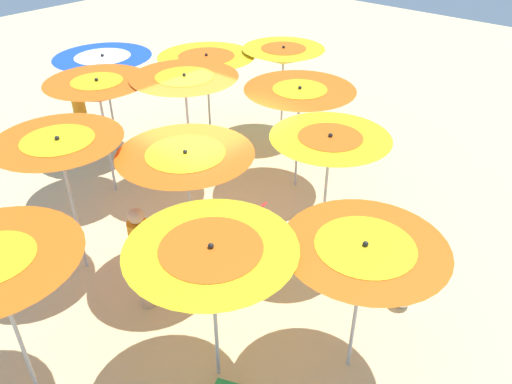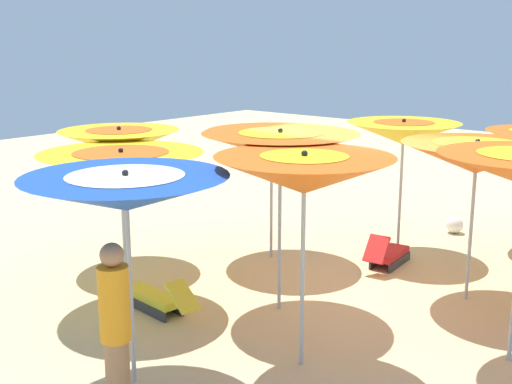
{
  "view_description": "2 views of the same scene",
  "coord_description": "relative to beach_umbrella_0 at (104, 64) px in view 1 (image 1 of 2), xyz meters",
  "views": [
    {
      "loc": [
        6.02,
        -5.49,
        5.9
      ],
      "look_at": [
        0.93,
        0.39,
        0.87
      ],
      "focal_mm": 35.76,
      "sensor_mm": 36.0,
      "label": 1
    },
    {
      "loc": [
        -8.0,
        -4.69,
        3.68
      ],
      "look_at": [
        -0.93,
        1.32,
        1.54
      ],
      "focal_mm": 46.72,
      "sensor_mm": 36.0,
      "label": 2
    }
  ],
  "objects": [
    {
      "name": "lounger_0",
      "position": [
        5.17,
        -0.22,
        -1.93
      ],
      "size": [
        1.2,
        0.49,
        0.62
      ],
      "rotation": [
        0.0,
        0.0,
        6.4
      ],
      "color": "#333338",
      "rests_on": "ground"
    },
    {
      "name": "beach_umbrella_8",
      "position": [
        2.5,
        3.28,
        -0.08
      ],
      "size": [
        1.95,
        1.95,
        2.3
      ],
      "color": "#B2B2B7",
      "rests_on": "ground"
    },
    {
      "name": "lounger_1",
      "position": [
        1.44,
        1.26,
        -1.94
      ],
      "size": [
        0.45,
        1.42,
        0.56
      ],
      "rotation": [
        0.0,
        0.0,
        7.76
      ],
      "color": "#333338",
      "rests_on": "ground"
    },
    {
      "name": "beach_umbrella_11",
      "position": [
        7.71,
        -1.77,
        -0.2
      ],
      "size": [
        2.0,
        2.0,
        2.18
      ],
      "color": "#B2B2B7",
      "rests_on": "ground"
    },
    {
      "name": "beach_umbrella_0",
      "position": [
        0.0,
        0.0,
        0.0
      ],
      "size": [
        2.16,
        2.16,
        2.37
      ],
      "color": "#B2B2B7",
      "rests_on": "ground"
    },
    {
      "name": "beach_ball",
      "position": [
        7.71,
        -0.25,
        -1.97
      ],
      "size": [
        0.33,
        0.33,
        0.33
      ],
      "primitive_type": "sphere",
      "color": "white",
      "rests_on": "ground"
    },
    {
      "name": "beach_umbrella_10",
      "position": [
        5.99,
        0.04,
        -0.03
      ],
      "size": [
        1.92,
        1.92,
        2.36
      ],
      "color": "#B2B2B7",
      "rests_on": "ground"
    },
    {
      "name": "beach_umbrella_7",
      "position": [
        6.44,
        -3.05,
        -0.09
      ],
      "size": [
        2.04,
        2.04,
        2.26
      ],
      "color": "#B2B2B7",
      "rests_on": "ground"
    },
    {
      "name": "beach_umbrella_2",
      "position": [
        3.16,
        -2.96,
        0.15
      ],
      "size": [
        1.94,
        1.94,
        2.52
      ],
      "color": "#B2B2B7",
      "rests_on": "ground"
    },
    {
      "name": "ground",
      "position": [
        3.78,
        -0.66,
        -2.16
      ],
      "size": [
        36.79,
        36.79,
        0.04
      ],
      "primitive_type": "cube",
      "color": "beige"
    },
    {
      "name": "beach_umbrella_4",
      "position": [
        1.39,
        1.83,
        -0.12
      ],
      "size": [
        2.25,
        2.25,
        2.23
      ],
      "color": "#B2B2B7",
      "rests_on": "ground"
    },
    {
      "name": "beach_umbrella_6",
      "position": [
        4.65,
        -1.8,
        -0.06
      ],
      "size": [
        2.08,
        2.08,
        2.34
      ],
      "color": "#B2B2B7",
      "rests_on": "ground"
    },
    {
      "name": "beachgoer_0",
      "position": [
        -0.58,
        -0.48,
        -1.17
      ],
      "size": [
        0.3,
        0.3,
        1.83
      ],
      "rotation": [
        0.0,
        0.0,
        0.18
      ],
      "color": "#A3704C",
      "rests_on": "ground"
    },
    {
      "name": "beach_umbrella_9",
      "position": [
        4.28,
        1.54,
        -0.09
      ],
      "size": [
        2.2,
        2.2,
        2.26
      ],
      "color": "#B2B2B7",
      "rests_on": "ground"
    },
    {
      "name": "beach_umbrella_5",
      "position": [
        2.62,
        0.05,
        0.17
      ],
      "size": [
        2.09,
        2.09,
        2.53
      ],
      "color": "#B2B2B7",
      "rests_on": "ground"
    },
    {
      "name": "beach_umbrella_1",
      "position": [
        1.51,
        -1.16,
        0.11
      ],
      "size": [
        1.98,
        1.98,
        2.51
      ],
      "color": "#B2B2B7",
      "rests_on": "ground"
    },
    {
      "name": "beachgoer_1",
      "position": [
        4.69,
        -2.84,
        -1.17
      ],
      "size": [
        0.3,
        0.3,
        1.83
      ],
      "rotation": [
        0.0,
        0.0,
        6.23
      ],
      "color": "#D8A87F",
      "rests_on": "ground"
    }
  ]
}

